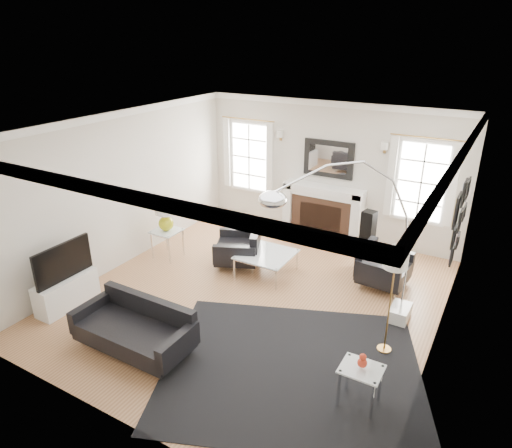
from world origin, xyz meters
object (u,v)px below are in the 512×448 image
Objects in this scene: arc_floor_lamp at (344,240)px; fireplace at (322,213)px; sofa at (137,329)px; coffee_table at (266,255)px; gourd_lamp at (165,213)px; armchair_right at (381,268)px; armchair_left at (240,249)px.

fireplace is at bearing 116.46° from arc_floor_lamp.
coffee_table is (0.54, 2.69, 0.07)m from sofa.
gourd_lamp is at bearing 171.50° from arc_floor_lamp.
armchair_right is (1.65, -1.39, -0.22)m from fireplace.
coffee_table is at bearing -96.42° from fireplace.
arc_floor_lamp is at bearing -97.85° from armchair_right.
fireplace is 3.35m from arc_floor_lamp.
arc_floor_lamp reaches higher than armchair_right.
fireplace reaches higher than armchair_left.
gourd_lamp is at bearing 121.35° from sofa.
coffee_table is (-0.23, -2.02, -0.17)m from fireplace.
sofa is 1.84× the size of armchair_right.
fireplace reaches higher than armchair_right.
fireplace is at bearing 67.44° from armchair_left.
sofa is at bearing -140.53° from arc_floor_lamp.
fireplace is at bearing 139.91° from armchair_right.
fireplace is at bearing 46.91° from gourd_lamp.
gourd_lamp is (-1.39, -0.40, 0.57)m from armchair_left.
armchair_right reaches higher than coffee_table.
sofa is 0.64× the size of arc_floor_lamp.
arc_floor_lamp is at bearing -63.54° from fireplace.
fireplace is 2.04m from coffee_table.
gourd_lamp reaches higher than armchair_left.
armchair_left is 0.59m from coffee_table.
sofa is at bearing -89.00° from armchair_left.
gourd_lamp is (-3.85, -0.96, 0.57)m from armchair_right.
armchair_left is at bearing 16.07° from gourd_lamp.
sofa is at bearing -101.25° from coffee_table.
armchair_left is 2.52m from armchair_right.
armchair_left is 1.83× the size of gourd_lamp.
coffee_table is 0.35× the size of arc_floor_lamp.
arc_floor_lamp is (1.44, -2.90, 0.86)m from fireplace.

